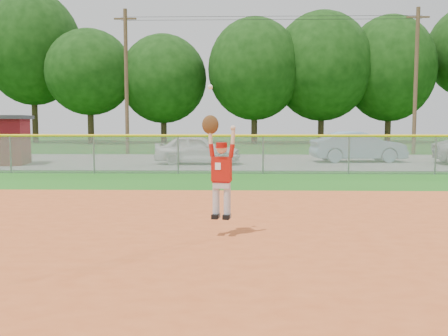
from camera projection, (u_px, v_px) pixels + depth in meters
The scene contains 9 objects.
ground at pixel (289, 229), 9.59m from camera, with size 120.00×120.00×0.00m, color #1C5F15.
clay_infield at pixel (312, 276), 6.60m from camera, with size 24.00×16.00×0.04m, color #C75324.
parking_strip at pixel (257, 161), 25.51m from camera, with size 44.00×10.00×0.03m, color gray.
car_white_a at pixel (198, 150), 23.65m from camera, with size 1.63×4.06×1.38m, color white.
car_blue at pixel (358, 147), 24.95m from camera, with size 1.61×4.61×1.52m, color #7FA4BE.
outfield_fence at pixel (263, 151), 19.46m from camera, with size 40.06×0.10×1.55m.
power_lines at pixel (270, 79), 31.02m from camera, with size 19.40×0.24×9.00m.
tree_line at pixel (259, 63), 46.58m from camera, with size 62.37×13.00×14.43m.
ballplayer at pixel (220, 168), 8.73m from camera, with size 0.60×0.30×2.35m.
Camera 1 is at (-0.99, -9.47, 2.06)m, focal length 40.00 mm.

